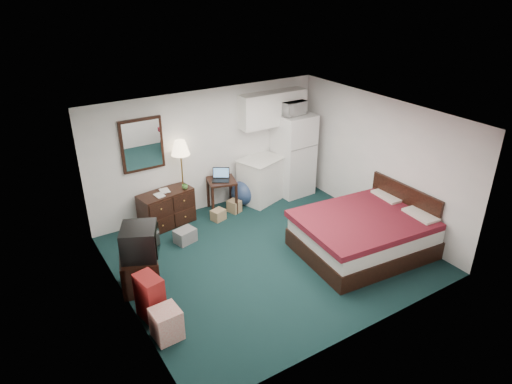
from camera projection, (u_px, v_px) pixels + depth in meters
floor at (269, 255)px, 8.06m from camera, size 5.00×4.50×0.01m
ceiling at (271, 118)px, 6.97m from camera, size 5.00×4.50×0.01m
walls at (270, 192)px, 7.52m from camera, size 5.01×4.51×2.50m
mirror at (142, 145)px, 8.38m from camera, size 0.80×0.06×1.00m
upper_cabinets at (273, 109)px, 9.48m from camera, size 1.50×0.35×0.70m
headboard at (403, 210)px, 8.41m from camera, size 0.06×1.56×1.00m
dresser at (167, 208)px, 8.89m from camera, size 1.11×0.65×0.71m
floor_lamp at (183, 181)px, 8.94m from camera, size 0.43×0.43×1.65m
desk at (222, 195)px, 9.43m from camera, size 0.68×0.68×0.70m
exercise_ball at (243, 192)px, 9.74m from camera, size 0.68×0.68×0.54m
kitchen_counter at (261, 180)px, 9.82m from camera, size 1.01×0.89×0.94m
fridge at (293, 154)px, 10.00m from camera, size 0.77×0.77×1.81m
bed at (363, 234)px, 8.03m from camera, size 2.32×1.89×0.70m
tv_stand at (140, 272)px, 7.13m from camera, size 0.72×0.76×0.57m
suitcase at (150, 298)px, 6.47m from camera, size 0.35×0.48×0.71m
retail_box at (167, 324)px, 6.17m from camera, size 0.38×0.38×0.46m
file_bin at (185, 236)px, 8.41m from camera, size 0.43×0.36×0.26m
cardboard_box_a at (218, 215)px, 9.17m from camera, size 0.31×0.28×0.22m
cardboard_box_b at (234, 206)px, 9.47m from camera, size 0.28×0.30×0.25m
laptop at (221, 176)px, 9.19m from camera, size 0.44×0.42×0.24m
crt_tv at (140, 242)px, 6.94m from camera, size 0.74×0.76×0.50m
microwave at (293, 106)px, 9.49m from camera, size 0.56×0.36×0.36m
book_a at (155, 192)px, 8.50m from camera, size 0.16×0.03×0.22m
book_b at (160, 187)px, 8.68m from camera, size 0.17×0.04×0.23m
mug at (185, 186)px, 8.84m from camera, size 0.13×0.10×0.12m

